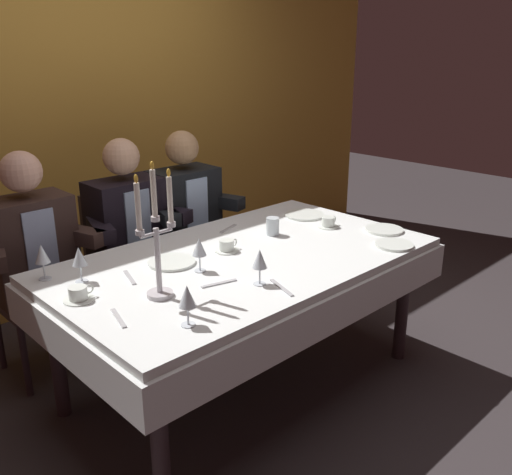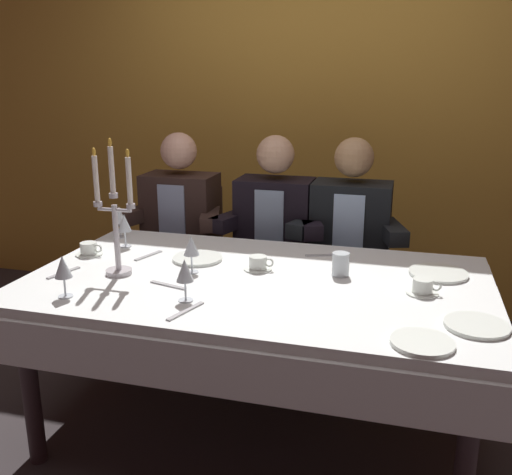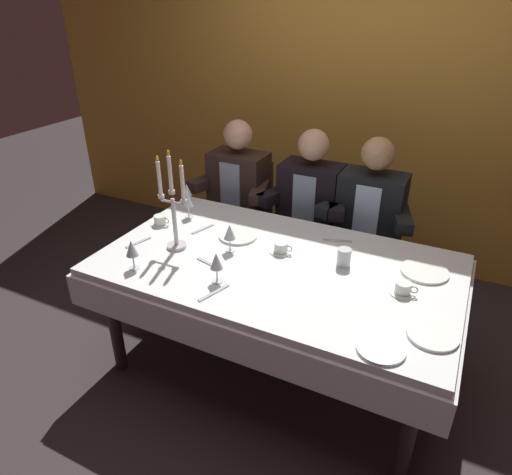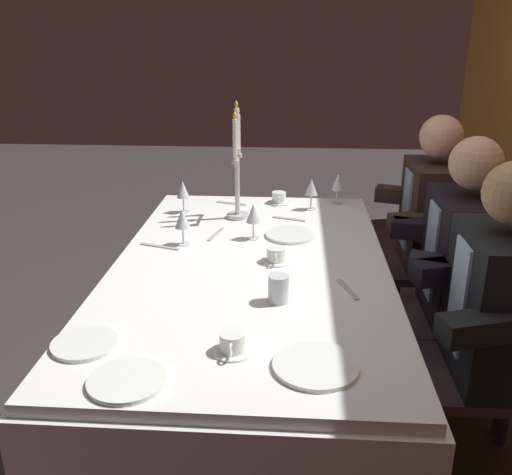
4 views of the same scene
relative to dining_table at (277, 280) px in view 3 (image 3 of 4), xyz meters
name	(u,v)px [view 3 (image 3 of 4)]	position (x,y,z in m)	size (l,w,h in m)	color
ground_plane	(274,365)	(0.00, 0.00, -0.62)	(12.00, 12.00, 0.00)	#332D2E
back_wall	(367,93)	(0.00, 1.66, 0.73)	(6.00, 0.12, 2.70)	gold
dining_table	(277,280)	(0.00, 0.00, 0.00)	(1.94, 1.14, 0.74)	white
candelabra	(173,210)	(-0.58, -0.11, 0.35)	(0.19, 0.11, 0.57)	silver
dinner_plate_0	(238,236)	(-0.33, 0.16, 0.13)	(0.23, 0.23, 0.01)	white
dinner_plate_1	(432,335)	(0.84, -0.27, 0.13)	(0.21, 0.21, 0.01)	white
dinner_plate_2	(381,348)	(0.66, -0.44, 0.13)	(0.20, 0.20, 0.01)	white
dinner_plate_3	(424,271)	(0.73, 0.24, 0.13)	(0.24, 0.24, 0.01)	white
wine_glass_0	(216,262)	(-0.19, -0.31, 0.23)	(0.07, 0.07, 0.16)	silver
wine_glass_1	(187,190)	(-0.85, 0.40, 0.24)	(0.07, 0.07, 0.16)	silver
wine_glass_2	(230,232)	(-0.29, -0.01, 0.24)	(0.07, 0.07, 0.16)	silver
wine_glass_3	(132,249)	(-0.65, -0.39, 0.23)	(0.07, 0.07, 0.16)	silver
wine_glass_4	(188,201)	(-0.74, 0.26, 0.23)	(0.07, 0.07, 0.16)	silver
water_tumbler_0	(344,257)	(0.33, 0.12, 0.17)	(0.07, 0.07, 0.10)	silver
coffee_cup_0	(403,289)	(0.66, 0.00, 0.15)	(0.13, 0.12, 0.06)	white
coffee_cup_1	(281,248)	(-0.02, 0.10, 0.15)	(0.13, 0.12, 0.06)	white
coffee_cup_2	(160,221)	(-0.84, 0.09, 0.15)	(0.13, 0.12, 0.06)	white
fork_0	(337,241)	(0.22, 0.37, 0.12)	(0.17, 0.02, 0.01)	#B7B7BC
knife_1	(214,293)	(-0.15, -0.40, 0.12)	(0.19, 0.02, 0.01)	#B7B7BC
fork_2	(203,229)	(-0.57, 0.15, 0.12)	(0.17, 0.02, 0.01)	#B7B7BC
spoon_3	(209,263)	(-0.32, -0.18, 0.12)	(0.17, 0.02, 0.01)	#B7B7BC
fork_4	(138,242)	(-0.81, -0.17, 0.12)	(0.17, 0.02, 0.01)	#B7B7BC
seated_diner_0	(239,187)	(-0.71, 0.89, 0.11)	(0.63, 0.48, 1.24)	#332528
seated_diner_1	(310,200)	(-0.14, 0.89, 0.11)	(0.63, 0.48, 1.24)	#332528
seated_diner_2	(371,211)	(0.29, 0.89, 0.11)	(0.63, 0.48, 1.24)	#332528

